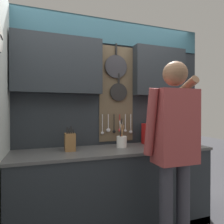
{
  "coord_description": "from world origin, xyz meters",
  "views": [
    {
      "loc": [
        -0.78,
        -2.14,
        1.35
      ],
      "look_at": [
        0.04,
        0.2,
        1.33
      ],
      "focal_mm": 32.0,
      "sensor_mm": 36.0,
      "label": 1
    }
  ],
  "objects_px": {
    "person": "(174,141)",
    "knife_block": "(70,142)",
    "utensil_crock": "(122,140)",
    "microwave": "(164,134)"
  },
  "relations": [
    {
      "from": "utensil_crock",
      "to": "person",
      "type": "height_order",
      "value": "person"
    },
    {
      "from": "microwave",
      "to": "utensil_crock",
      "type": "distance_m",
      "value": 0.6
    },
    {
      "from": "person",
      "to": "knife_block",
      "type": "bearing_deg",
      "value": 140.21
    },
    {
      "from": "microwave",
      "to": "utensil_crock",
      "type": "height_order",
      "value": "utensil_crock"
    },
    {
      "from": "microwave",
      "to": "utensil_crock",
      "type": "relative_size",
      "value": 1.41
    },
    {
      "from": "microwave",
      "to": "knife_block",
      "type": "height_order",
      "value": "knife_block"
    },
    {
      "from": "knife_block",
      "to": "utensil_crock",
      "type": "xyz_separation_m",
      "value": [
        0.61,
        0.0,
        -0.01
      ]
    },
    {
      "from": "microwave",
      "to": "knife_block",
      "type": "xyz_separation_m",
      "value": [
        -1.2,
        0.0,
        -0.03
      ]
    },
    {
      "from": "microwave",
      "to": "utensil_crock",
      "type": "bearing_deg",
      "value": 179.9
    },
    {
      "from": "utensil_crock",
      "to": "person",
      "type": "bearing_deg",
      "value": -71.85
    }
  ]
}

